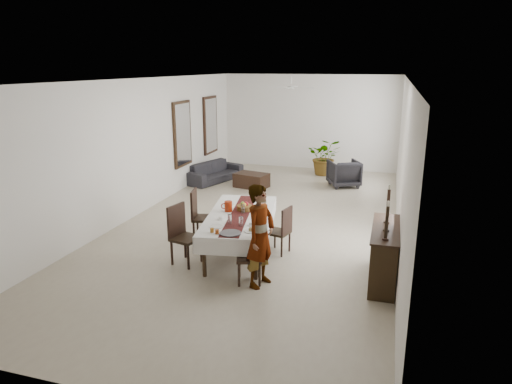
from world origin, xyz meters
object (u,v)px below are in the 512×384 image
red_pitcher (228,206)px  dining_table_top (240,216)px  woman (260,236)px  sofa (214,172)px  sideboard_body (384,255)px

red_pitcher → dining_table_top: bearing=-21.2°
woman → red_pitcher: bearing=55.9°
woman → sofa: (-3.31, 6.29, -0.56)m
red_pitcher → sideboard_body: (2.95, -0.60, -0.41)m
sideboard_body → sofa: sideboard_body is taller
dining_table_top → woman: size_ratio=1.42×
sideboard_body → sofa: size_ratio=0.76×
dining_table_top → sideboard_body: sideboard_body is taller
woman → sideboard_body: size_ratio=1.12×
sideboard_body → sofa: (-5.23, 5.58, -0.16)m
dining_table_top → sofa: (-2.56, 5.09, -0.43)m
woman → sofa: size_ratio=0.85×
red_pitcher → sofa: bearing=114.7°
dining_table_top → red_pitcher: 0.32m
red_pitcher → woman: woman is taller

